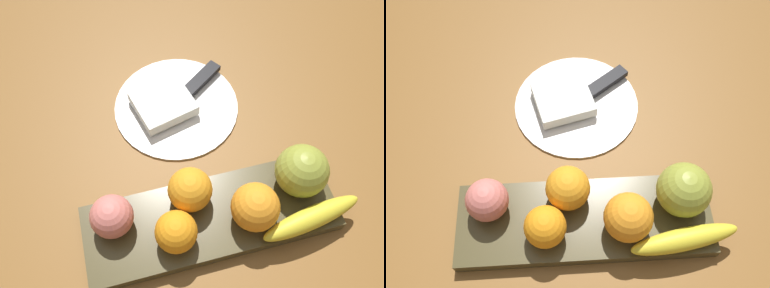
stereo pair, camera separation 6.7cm
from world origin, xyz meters
The scene contains 11 objects.
ground_plane centered at (0.00, 0.00, 0.00)m, with size 2.40×2.40×0.00m, color brown.
fruit_tray centered at (-0.02, -0.02, 0.01)m, with size 0.40×0.13×0.02m, color #463D20.
apple centered at (-0.17, -0.04, 0.07)m, with size 0.08×0.08×0.08m, color #95A037.
banana centered at (-0.17, 0.03, 0.04)m, with size 0.16×0.03×0.03m, color yellow.
orange_near_apple centered at (-0.09, -0.01, 0.06)m, with size 0.07×0.07×0.07m, color orange.
orange_near_banana centered at (0.00, -0.06, 0.06)m, with size 0.07×0.07×0.07m, color orange.
orange_center centered at (0.04, 0.00, 0.06)m, with size 0.06×0.06×0.06m, color orange.
peach centered at (0.12, -0.05, 0.06)m, with size 0.07×0.07×0.07m, color #DB736A.
dinner_plate centered at (-0.02, -0.25, 0.00)m, with size 0.23×0.23×0.01m, color white.
folded_napkin centered at (0.00, -0.25, 0.02)m, with size 0.10×0.09×0.02m, color white.
knife centered at (-0.07, -0.28, 0.01)m, with size 0.16×0.12×0.01m.
Camera 2 is at (-0.00, 0.20, 0.64)m, focal length 38.87 mm.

